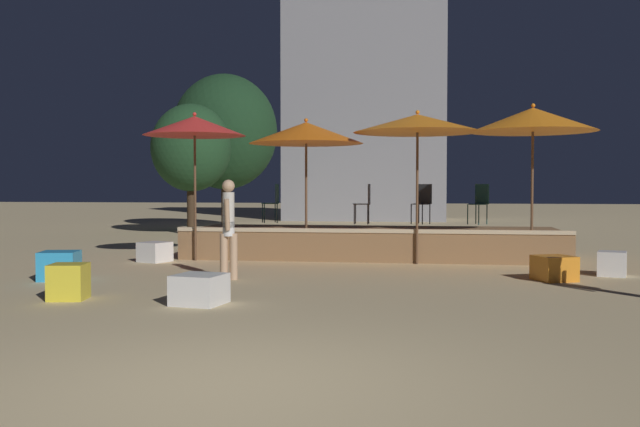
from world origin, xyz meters
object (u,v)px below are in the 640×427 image
patio_umbrella_3 (195,126)px  background_tree_1 (225,132)px  cube_seat_3 (554,268)px  cube_seat_5 (155,252)px  patio_umbrella_0 (418,124)px  cube_seat_0 (199,289)px  person_1 (229,226)px  bistro_chair_2 (480,200)px  cube_seat_4 (612,264)px  patio_umbrella_1 (306,133)px  cube_seat_2 (59,266)px  bistro_chair_3 (423,200)px  bistro_chair_1 (366,200)px  cube_seat_1 (69,282)px  bistro_chair_0 (274,199)px  background_tree_0 (191,148)px  patio_umbrella_2 (533,120)px

patio_umbrella_3 → background_tree_1: bearing=103.2°
cube_seat_3 → cube_seat_5: size_ratio=1.08×
patio_umbrella_0 → cube_seat_5: 5.85m
cube_seat_0 → person_1: (-0.31, 2.43, 0.67)m
patio_umbrella_0 → bistro_chair_2: 3.02m
cube_seat_4 → patio_umbrella_1: bearing=162.7°
cube_seat_0 → bistro_chair_2: bistro_chair_2 is taller
patio_umbrella_3 → background_tree_1: 11.17m
cube_seat_2 → cube_seat_5: 2.95m
patio_umbrella_3 → bistro_chair_2: patio_umbrella_3 is taller
bistro_chair_3 → person_1: bearing=-88.1°
patio_umbrella_1 → bistro_chair_1: bearing=55.1°
cube_seat_1 → bistro_chair_2: 9.51m
bistro_chair_0 → background_tree_0: bearing=-165.6°
cube_seat_0 → background_tree_0: background_tree_0 is taller
cube_seat_0 → cube_seat_2: cube_seat_2 is taller
patio_umbrella_0 → cube_seat_3: bearing=-44.1°
cube_seat_0 → cube_seat_5: 5.50m
cube_seat_1 → person_1: person_1 is taller
cube_seat_1 → cube_seat_3: (6.79, 2.99, -0.04)m
bistro_chair_3 → background_tree_0: background_tree_0 is taller
patio_umbrella_0 → bistro_chair_3: size_ratio=3.34×
background_tree_1 → cube_seat_1: bearing=-81.1°
cube_seat_0 → background_tree_0: size_ratio=0.17×
patio_umbrella_3 → bistro_chair_1: size_ratio=3.38×
cube_seat_3 → bistro_chair_1: size_ratio=0.82×
cube_seat_0 → cube_seat_4: size_ratio=1.23×
patio_umbrella_2 → cube_seat_0: 7.74m
background_tree_1 → cube_seat_0: bearing=-74.8°
bistro_chair_1 → cube_seat_4: bearing=53.5°
cube_seat_2 → cube_seat_4: (9.02, 1.92, -0.02)m
cube_seat_5 → bistro_chair_3: bistro_chair_3 is taller
cube_seat_3 → bistro_chair_3: size_ratio=0.82×
cube_seat_5 → background_tree_0: background_tree_0 is taller
cube_seat_1 → patio_umbrella_1: bearing=67.5°
cube_seat_3 → cube_seat_0: bearing=-147.9°
cube_seat_4 → bistro_chair_2: 4.23m
patio_umbrella_2 → patio_umbrella_1: bearing=177.3°
bistro_chair_1 → background_tree_1: (-5.88, 8.91, 2.26)m
patio_umbrella_1 → cube_seat_4: patio_umbrella_1 is taller
cube_seat_5 → bistro_chair_3: (5.34, 2.60, 1.02)m
bistro_chair_0 → bistro_chair_3: 3.46m
cube_seat_3 → cube_seat_5: 7.69m
cube_seat_4 → cube_seat_0: bearing=-147.2°
bistro_chair_1 → patio_umbrella_1: bearing=-35.2°
background_tree_1 → cube_seat_4: bearing=-49.6°
bistro_chair_2 → background_tree_1: size_ratio=0.16×
patio_umbrella_1 → background_tree_0: bearing=124.5°
patio_umbrella_2 → patio_umbrella_3: bearing=-178.6°
cube_seat_2 → cube_seat_0: bearing=-33.0°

